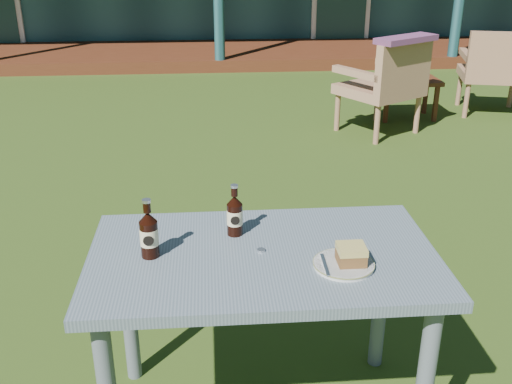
{
  "coord_description": "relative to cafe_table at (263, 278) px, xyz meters",
  "views": [
    {
      "loc": [
        -0.17,
        -3.4,
        1.73
      ],
      "look_at": [
        0.0,
        -1.3,
        0.82
      ],
      "focal_mm": 42.0,
      "sensor_mm": 36.0,
      "label": 1
    }
  ],
  "objects": [
    {
      "name": "cake_slice",
      "position": [
        0.28,
        -0.11,
        0.15
      ],
      "size": [
        0.09,
        0.09,
        0.06
      ],
      "color": "brown",
      "rests_on": "plate"
    },
    {
      "name": "fork",
      "position": [
        0.19,
        -0.12,
        0.12
      ],
      "size": [
        0.02,
        0.14,
        0.0
      ],
      "primitive_type": "cube",
      "rotation": [
        0.0,
        0.0,
        -0.02
      ],
      "color": "silver",
      "rests_on": "plate"
    },
    {
      "name": "cola_bottle_far",
      "position": [
        -0.38,
        0.01,
        0.19
      ],
      "size": [
        0.06,
        0.06,
        0.21
      ],
      "color": "black",
      "rests_on": "cafe_table"
    },
    {
      "name": "floral_throw",
      "position": [
        1.55,
        3.34,
        0.28
      ],
      "size": [
        0.63,
        0.5,
        0.05
      ],
      "primitive_type": "cube",
      "rotation": [
        0.0,
        0.0,
        3.7
      ],
      "color": "#68355C",
      "rests_on": "armchair_left"
    },
    {
      "name": "armchair_left",
      "position": [
        1.45,
        3.49,
        -0.13
      ],
      "size": [
        0.87,
        0.86,
        0.87
      ],
      "color": "#9D6E4E",
      "rests_on": "ground"
    },
    {
      "name": "side_table",
      "position": [
        1.83,
        4.0,
        -0.28
      ],
      "size": [
        0.6,
        0.4,
        0.4
      ],
      "color": "#4F2413",
      "rests_on": "ground"
    },
    {
      "name": "bottle_cap",
      "position": [
        -0.01,
        0.01,
        0.11
      ],
      "size": [
        0.03,
        0.03,
        0.01
      ],
      "primitive_type": "cylinder",
      "color": "silver",
      "rests_on": "cafe_table"
    },
    {
      "name": "cafe_table",
      "position": [
        0.0,
        0.0,
        0.0
      ],
      "size": [
        1.2,
        0.7,
        0.72
      ],
      "color": "slate",
      "rests_on": "ground"
    },
    {
      "name": "armchair_right",
      "position": [
        2.74,
        4.04,
        -0.13
      ],
      "size": [
        0.77,
        0.74,
        0.87
      ],
      "color": "#9D6E4E",
      "rests_on": "ground"
    },
    {
      "name": "ground",
      "position": [
        0.0,
        1.6,
        -0.62
      ],
      "size": [
        80.0,
        80.0,
        0.0
      ],
      "primitive_type": "plane",
      "color": "#334916"
    },
    {
      "name": "plate",
      "position": [
        0.26,
        -0.11,
        0.11
      ],
      "size": [
        0.2,
        0.2,
        0.01
      ],
      "color": "silver",
      "rests_on": "cafe_table"
    },
    {
      "name": "cola_bottle_near",
      "position": [
        -0.09,
        0.15,
        0.18
      ],
      "size": [
        0.06,
        0.06,
        0.19
      ],
      "color": "black",
      "rests_on": "cafe_table"
    }
  ]
}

